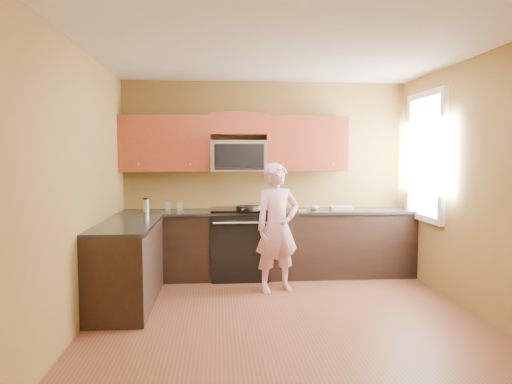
{
  "coord_description": "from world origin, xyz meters",
  "views": [
    {
      "loc": [
        -0.68,
        -4.67,
        1.65
      ],
      "look_at": [
        -0.2,
        1.3,
        1.2
      ],
      "focal_mm": 33.08,
      "sensor_mm": 36.0,
      "label": 1
    }
  ],
  "objects": [
    {
      "name": "wall_left",
      "position": [
        -2.0,
        0.0,
        1.35
      ],
      "size": [
        0.0,
        4.0,
        4.0
      ],
      "primitive_type": "plane",
      "rotation": [
        1.57,
        0.0,
        1.57
      ],
      "color": "brown",
      "rests_on": "ground"
    },
    {
      "name": "frying_pan",
      "position": [
        -0.31,
        1.42,
        0.95
      ],
      "size": [
        0.43,
        0.57,
        0.07
      ],
      "primitive_type": null,
      "rotation": [
        0.0,
        0.0,
        -0.3
      ],
      "color": "black",
      "rests_on": "stove"
    },
    {
      "name": "microwave",
      "position": [
        -0.4,
        1.8,
        1.45
      ],
      "size": [
        0.76,
        0.4,
        0.42
      ],
      "primitive_type": null,
      "color": "silver",
      "rests_on": "wall_back"
    },
    {
      "name": "upper_cab_right",
      "position": [
        0.54,
        1.83,
        1.45
      ],
      "size": [
        1.12,
        0.33,
        0.75
      ],
      "primitive_type": null,
      "color": "maroon",
      "rests_on": "wall_back"
    },
    {
      "name": "wall_back",
      "position": [
        0.0,
        2.0,
        1.35
      ],
      "size": [
        4.0,
        0.0,
        4.0
      ],
      "primitive_type": "plane",
      "rotation": [
        1.57,
        0.0,
        0.0
      ],
      "color": "brown",
      "rests_on": "ground"
    },
    {
      "name": "butter_tub",
      "position": [
        -0.16,
        1.6,
        0.92
      ],
      "size": [
        0.15,
        0.15,
        0.09
      ],
      "primitive_type": null,
      "rotation": [
        0.0,
        0.0,
        0.24
      ],
      "color": "gold",
      "rests_on": "countertop_back"
    },
    {
      "name": "window",
      "position": [
        1.98,
        1.2,
        1.65
      ],
      "size": [
        0.06,
        1.06,
        1.66
      ],
      "primitive_type": null,
      "color": "white",
      "rests_on": "wall_right"
    },
    {
      "name": "countertop_back",
      "position": [
        0.0,
        1.69,
        0.9
      ],
      "size": [
        4.0,
        0.62,
        0.04
      ],
      "primitive_type": "cube",
      "color": "black",
      "rests_on": "cabinet_back_run"
    },
    {
      "name": "cabinet_back_run",
      "position": [
        0.0,
        1.7,
        0.44
      ],
      "size": [
        4.0,
        0.6,
        0.88
      ],
      "primitive_type": "cube",
      "color": "black",
      "rests_on": "floor"
    },
    {
      "name": "stove",
      "position": [
        -0.4,
        1.68,
        0.47
      ],
      "size": [
        0.76,
        0.65,
        0.95
      ],
      "primitive_type": null,
      "color": "black",
      "rests_on": "floor"
    },
    {
      "name": "countertop_left",
      "position": [
        -1.69,
        0.6,
        0.9
      ],
      "size": [
        0.62,
        1.6,
        0.04
      ],
      "primitive_type": "cube",
      "color": "black",
      "rests_on": "cabinet_left_run"
    },
    {
      "name": "cabinet_left_run",
      "position": [
        -1.7,
        0.6,
        0.44
      ],
      "size": [
        0.6,
        1.6,
        0.88
      ],
      "primitive_type": "cube",
      "color": "black",
      "rests_on": "floor"
    },
    {
      "name": "upper_cab_left",
      "position": [
        -1.39,
        1.83,
        1.45
      ],
      "size": [
        1.22,
        0.33,
        0.75
      ],
      "primitive_type": null,
      "color": "maroon",
      "rests_on": "wall_back"
    },
    {
      "name": "glass_c",
      "position": [
        -1.37,
        1.8,
        0.98
      ],
      "size": [
        0.07,
        0.07,
        0.12
      ],
      "primitive_type": "cylinder",
      "rotation": [
        0.0,
        0.0,
        -0.07
      ],
      "color": "silver",
      "rests_on": "countertop_back"
    },
    {
      "name": "glass_a",
      "position": [
        -1.2,
        1.68,
        0.98
      ],
      "size": [
        0.08,
        0.08,
        0.12
      ],
      "primitive_type": "cylinder",
      "rotation": [
        0.0,
        0.0,
        -0.22
      ],
      "color": "silver",
      "rests_on": "countertop_back"
    },
    {
      "name": "upper_cab_over_mw",
      "position": [
        -0.4,
        1.83,
        2.1
      ],
      "size": [
        0.76,
        0.33,
        0.3
      ],
      "primitive_type": "cube",
      "color": "maroon",
      "rests_on": "wall_back"
    },
    {
      "name": "floor",
      "position": [
        0.0,
        0.0,
        0.0
      ],
      "size": [
        4.0,
        4.0,
        0.0
      ],
      "primitive_type": "plane",
      "color": "brown",
      "rests_on": "ground"
    },
    {
      "name": "toast_slice",
      "position": [
        0.44,
        1.59,
        0.93
      ],
      "size": [
        0.13,
        0.13,
        0.01
      ],
      "primitive_type": "cube",
      "rotation": [
        0.0,
        0.0,
        0.18
      ],
      "color": "#B27F47",
      "rests_on": "countertop_back"
    },
    {
      "name": "travel_mug",
      "position": [
        -1.65,
        1.69,
        0.92
      ],
      "size": [
        0.09,
        0.09,
        0.18
      ],
      "primitive_type": null,
      "rotation": [
        0.0,
        0.0,
        0.09
      ],
      "color": "silver",
      "rests_on": "countertop_back"
    },
    {
      "name": "wall_front",
      "position": [
        0.0,
        -2.0,
        1.35
      ],
      "size": [
        4.0,
        0.0,
        4.0
      ],
      "primitive_type": "plane",
      "rotation": [
        -1.57,
        0.0,
        0.0
      ],
      "color": "brown",
      "rests_on": "ground"
    },
    {
      "name": "wall_right",
      "position": [
        2.0,
        0.0,
        1.35
      ],
      "size": [
        0.0,
        4.0,
        4.0
      ],
      "primitive_type": "plane",
      "rotation": [
        1.57,
        0.0,
        -1.57
      ],
      "color": "brown",
      "rests_on": "ground"
    },
    {
      "name": "woman",
      "position": [
        0.04,
        1.0,
        0.79
      ],
      "size": [
        0.67,
        0.55,
        1.57
      ],
      "primitive_type": "imported",
      "rotation": [
        0.0,
        0.0,
        0.34
      ],
      "color": "pink",
      "rests_on": "floor"
    },
    {
      "name": "napkin_b",
      "position": [
        0.63,
        1.66,
        0.95
      ],
      "size": [
        0.15,
        0.15,
        0.07
      ],
      "primitive_type": "ellipsoid",
      "rotation": [
        0.0,
        0.0,
        0.22
      ],
      "color": "silver",
      "rests_on": "countertop_back"
    },
    {
      "name": "ceiling",
      "position": [
        0.0,
        0.0,
        2.7
      ],
      "size": [
        4.0,
        4.0,
        0.0
      ],
      "primitive_type": "plane",
      "rotation": [
        3.14,
        0.0,
        0.0
      ],
      "color": "white",
      "rests_on": "ground"
    },
    {
      "name": "napkin_a",
      "position": [
        -0.3,
        1.63,
        0.95
      ],
      "size": [
        0.14,
        0.15,
        0.06
      ],
      "primitive_type": "ellipsoid",
      "rotation": [
        0.0,
        0.0,
        -0.31
      ],
      "color": "silver",
      "rests_on": "countertop_back"
    },
    {
      "name": "dish_towel",
      "position": [
        1.01,
        1.64,
        0.95
      ],
      "size": [
        0.32,
        0.27,
        0.05
      ],
      "primitive_type": "cube",
      "rotation": [
        0.0,
        0.0,
        -0.11
      ],
      "color": "white",
      "rests_on": "countertop_back"
    }
  ]
}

